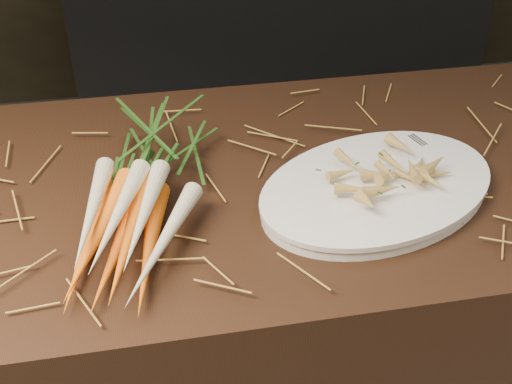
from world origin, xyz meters
The scene contains 7 objects.
main_counter centered at (0.00, 0.30, 0.45)m, with size 2.40×0.70×0.90m, color black.
back_counter centered at (0.30, 2.18, 0.42)m, with size 1.82×0.62×0.84m.
straw_bedding centered at (0.00, 0.30, 0.91)m, with size 1.40×0.60×0.02m, color olive, non-canonical shape.
root_veg_bunch centered at (-0.34, 0.26, 0.95)m, with size 0.27×0.54×0.10m.
serving_platter centered at (0.04, 0.20, 0.91)m, with size 0.42×0.28×0.02m, color white, non-canonical shape.
roasted_veg_heap centered at (0.04, 0.20, 0.95)m, with size 0.21×0.15×0.05m, color #BA8A38, non-canonical shape.
serving_fork centered at (0.18, 0.24, 0.92)m, with size 0.01×0.16×0.00m, color silver.
Camera 1 is at (-0.32, -0.61, 1.52)m, focal length 45.00 mm.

